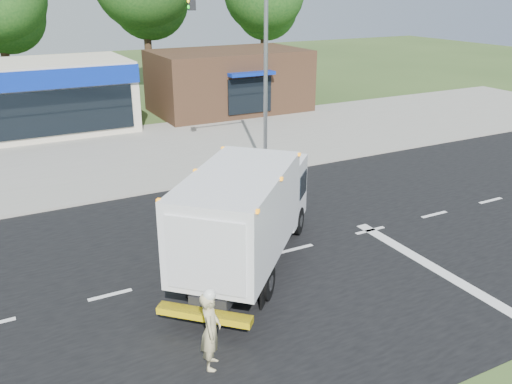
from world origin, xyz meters
TOP-DOWN VIEW (x-y plane):
  - ground at (0.00, 0.00)m, footprint 120.00×120.00m
  - road_asphalt at (0.00, 0.00)m, footprint 60.00×14.00m
  - sidewalk at (0.00, 8.20)m, footprint 60.00×2.40m
  - parking_apron at (0.00, 14.00)m, footprint 60.00×9.00m
  - lane_markings at (1.35, -1.35)m, footprint 55.20×7.00m
  - ems_box_truck at (-1.96, -0.33)m, footprint 6.73×6.88m
  - emergency_worker at (-4.70, -4.01)m, footprint 0.71×0.81m
  - brown_storefront at (7.00, 19.98)m, footprint 10.00×6.70m
  - traffic_signal_pole at (2.35, 7.60)m, footprint 3.51×0.25m

SIDE VIEW (x-z plane):
  - ground at x=0.00m, z-range 0.00..0.00m
  - road_asphalt at x=0.00m, z-range -0.01..0.01m
  - parking_apron at x=0.00m, z-range 0.00..0.02m
  - lane_markings at x=1.35m, z-range 0.01..0.02m
  - sidewalk at x=0.00m, z-range 0.00..0.12m
  - emergency_worker at x=-4.70m, z-range -0.02..1.94m
  - ems_box_truck at x=-1.96m, z-range 0.25..3.51m
  - brown_storefront at x=7.00m, z-range 0.00..4.00m
  - traffic_signal_pole at x=2.35m, z-range 0.92..8.92m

